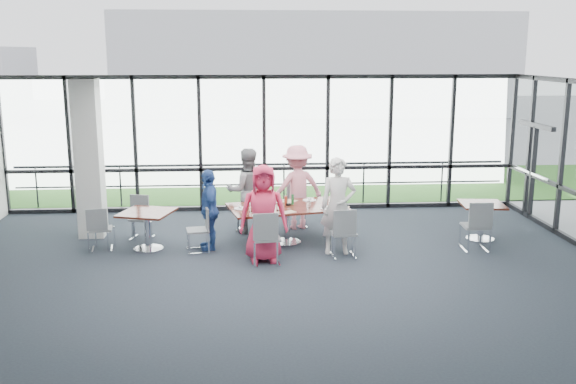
{
  "coord_description": "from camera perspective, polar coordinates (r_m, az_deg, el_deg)",
  "views": [
    {
      "loc": [
        -0.5,
        -9.99,
        3.7
      ],
      "look_at": [
        0.34,
        1.9,
        1.1
      ],
      "focal_mm": 40.0,
      "sensor_mm": 36.0,
      "label": 1
    }
  ],
  "objects": [
    {
      "name": "guard_rail",
      "position": [
        15.92,
        -2.17,
        0.71
      ],
      "size": [
        12.0,
        0.06,
        0.06
      ],
      "primitive_type": "cylinder",
      "rotation": [
        0.0,
        1.57,
        0.0
      ],
      "color": "#2D2D33",
      "rests_on": "ground"
    },
    {
      "name": "plate_end",
      "position": [
        12.38,
        -4.24,
        -1.48
      ],
      "size": [
        0.25,
        0.25,
        0.01
      ],
      "primitive_type": "cylinder",
      "color": "white",
      "rests_on": "main_table"
    },
    {
      "name": "chair_spare_la",
      "position": [
        12.73,
        -16.28,
        -3.17
      ],
      "size": [
        0.46,
        0.46,
        0.82
      ],
      "primitive_type": null,
      "rotation": [
        0.0,
        0.0,
        0.15
      ],
      "color": "slate",
      "rests_on": "ground"
    },
    {
      "name": "ketchup_bottle",
      "position": [
        12.64,
        -0.2,
        -0.77
      ],
      "size": [
        0.06,
        0.06,
        0.18
      ],
      "primitive_type": "cylinder",
      "color": "#A02E1A",
      "rests_on": "main_table"
    },
    {
      "name": "chair_main_end",
      "position": [
        12.23,
        -8.03,
        -3.38
      ],
      "size": [
        0.47,
        0.47,
        0.84
      ],
      "primitive_type": null,
      "rotation": [
        0.0,
        0.0,
        -1.4
      ],
      "color": "slate",
      "rests_on": "ground"
    },
    {
      "name": "side_table_right",
      "position": [
        13.39,
        16.85,
        -1.49
      ],
      "size": [
        0.92,
        0.92,
        0.75
      ],
      "rotation": [
        0.0,
        0.0,
        -0.11
      ],
      "color": "#3C0F0D",
      "rests_on": "ground"
    },
    {
      "name": "plate_fr",
      "position": [
        13.05,
        1.92,
        -0.73
      ],
      "size": [
        0.28,
        0.28,
        0.01
      ],
      "primitive_type": "cylinder",
      "color": "white",
      "rests_on": "main_table"
    },
    {
      "name": "ceiling",
      "position": [
        10.02,
        -1.21,
        9.44
      ],
      "size": [
        12.0,
        10.0,
        0.04
      ],
      "primitive_type": "cube",
      "color": "white",
      "rests_on": "ground"
    },
    {
      "name": "green_bottle",
      "position": [
        12.69,
        0.41,
        -0.67
      ],
      "size": [
        0.05,
        0.05,
        0.2
      ],
      "primitive_type": "cylinder",
      "color": "#21692F",
      "rests_on": "main_table"
    },
    {
      "name": "diner_end",
      "position": [
        12.3,
        -7.01,
        -1.55
      ],
      "size": [
        0.62,
        0.97,
        1.55
      ],
      "primitive_type": "imported",
      "rotation": [
        0.0,
        0.0,
        -1.43
      ],
      "color": "#28498E",
      "rests_on": "ground"
    },
    {
      "name": "tumbler_d",
      "position": [
        12.16,
        -3.3,
        -1.44
      ],
      "size": [
        0.06,
        0.06,
        0.13
      ],
      "primitive_type": "cylinder",
      "color": "white",
      "rests_on": "main_table"
    },
    {
      "name": "apron",
      "position": [
        20.34,
        -2.57,
        1.76
      ],
      "size": [
        80.0,
        70.0,
        0.02
      ],
      "primitive_type": "cube",
      "color": "gray",
      "rests_on": "ground"
    },
    {
      "name": "chair_main_nr",
      "position": [
        11.85,
        4.95,
        -3.64
      ],
      "size": [
        0.47,
        0.47,
        0.91
      ],
      "primitive_type": null,
      "rotation": [
        0.0,
        0.0,
        0.05
      ],
      "color": "slate",
      "rests_on": "ground"
    },
    {
      "name": "plate_nl",
      "position": [
        12.0,
        -2.04,
        -1.89
      ],
      "size": [
        0.25,
        0.25,
        0.01
      ],
      "primitive_type": "cylinder",
      "color": "white",
      "rests_on": "main_table"
    },
    {
      "name": "chair_main_nl",
      "position": [
        11.41,
        -1.91,
        -4.11
      ],
      "size": [
        0.51,
        0.51,
        0.95
      ],
      "primitive_type": null,
      "rotation": [
        0.0,
        0.0,
        0.11
      ],
      "color": "slate",
      "rests_on": "ground"
    },
    {
      "name": "diner_far_right",
      "position": [
        13.62,
        0.82,
        0.43
      ],
      "size": [
        1.28,
        0.9,
        1.79
      ],
      "primitive_type": "imported",
      "rotation": [
        0.0,
        0.0,
        3.43
      ],
      "color": "pink",
      "rests_on": "ground"
    },
    {
      "name": "grass_strip",
      "position": [
        18.37,
        -2.41,
        0.72
      ],
      "size": [
        80.0,
        5.0,
        0.01
      ],
      "primitive_type": "cube",
      "color": "#2D5E1E",
      "rests_on": "ground"
    },
    {
      "name": "plate_fl",
      "position": [
        12.84,
        -3.25,
        -0.96
      ],
      "size": [
        0.28,
        0.28,
        0.01
      ],
      "primitive_type": "cylinder",
      "color": "white",
      "rests_on": "main_table"
    },
    {
      "name": "curtain_wall_back",
      "position": [
        15.15,
        -2.13,
        4.33
      ],
      "size": [
        12.0,
        0.1,
        3.2
      ],
      "primitive_type": "cube",
      "color": "white",
      "rests_on": "ground"
    },
    {
      "name": "menu_c",
      "position": [
        12.98,
        0.16,
        -0.82
      ],
      "size": [
        0.36,
        0.38,
        0.0
      ],
      "primitive_type": "cube",
      "rotation": [
        0.0,
        0.0,
        0.95
      ],
      "color": "beige",
      "rests_on": "main_table"
    },
    {
      "name": "plate_nr",
      "position": [
        12.37,
        3.5,
        -1.48
      ],
      "size": [
        0.26,
        0.26,
        0.01
      ],
      "primitive_type": "cylinder",
      "color": "white",
      "rests_on": "main_table"
    },
    {
      "name": "menu_b",
      "position": [
        12.52,
        4.72,
        -1.36
      ],
      "size": [
        0.37,
        0.31,
        0.0
      ],
      "primitive_type": "cube",
      "rotation": [
        0.0,
        0.0,
        -0.31
      ],
      "color": "beige",
      "rests_on": "main_table"
    },
    {
      "name": "chair_main_fl",
      "position": [
        13.59,
        -3.42,
        -1.39
      ],
      "size": [
        0.57,
        0.57,
        0.97
      ],
      "primitive_type": null,
      "rotation": [
        0.0,
        0.0,
        3.36
      ],
      "color": "slate",
      "rests_on": "ground"
    },
    {
      "name": "diner_near_left",
      "position": [
        11.47,
        -2.2,
        -1.92
      ],
      "size": [
        0.88,
        0.58,
        1.77
      ],
      "primitive_type": "imported",
      "rotation": [
        0.0,
        0.0,
        0.02
      ],
      "color": "#D1284D",
      "rests_on": "ground"
    },
    {
      "name": "tumbler_b",
      "position": [
        12.42,
        1.87,
        -1.13
      ],
      "size": [
        0.07,
        0.07,
        0.13
      ],
      "primitive_type": "cylinder",
      "color": "white",
      "rests_on": "main_table"
    },
    {
      "name": "side_table_left",
      "position": [
        12.46,
        -12.43,
        -2.19
      ],
      "size": [
        1.13,
        1.13,
        0.75
      ],
      "rotation": [
        0.0,
        0.0,
        -0.29
      ],
      "color": "#3C0F0D",
      "rests_on": "ground"
    },
    {
      "name": "chair_spare_r",
      "position": [
        12.68,
        16.32,
        -2.93
      ],
      "size": [
        0.49,
        0.49,
        0.95
      ],
      "primitive_type": null,
      "rotation": [
        0.0,
        0.0,
        -0.05
      ],
      "color": "slate",
      "rests_on": "ground"
    },
    {
      "name": "menu_a",
      "position": [
        12.1,
        -0.0,
        -1.8
      ],
      "size": [
        0.34,
        0.31,
        0.0
      ],
      "primitive_type": "cube",
      "rotation": [
        0.0,
        0.0,
        0.53
      ],
      "color": "beige",
      "rests_on": "main_table"
    },
    {
      "name": "tumbler_a",
      "position": [
        12.22,
        -0.88,
        -1.29
      ],
      "size": [
        0.08,
        0.08,
        0.15
      ],
      "primitive_type": "cylinder",
      "color": "white",
      "rests_on": "main_table"
    },
    {
      "name": "floor",
      "position": [
        10.67,
        -1.13,
        -8.05
      ],
      "size": [
        12.0,
        10.0,
        0.02
      ],
      "primitive_type": "cube",
      "color": "#20252F",
      "rests_on": "ground"
    },
    {
      "name": "chair_main_fr",
      "position": [
        13.82,
        0.65,
        -1.21
      ],
      "size": [
        0.54,
        0.54,
        0.94
      ],
      "primitive_type": null,
      "rotation": [
        0.0,
        0.0,
        3.34
      ],
      "color": "slate",
      "rests_on": "ground"
    },
    {
      "name": "wall_front",
      "position": [
        5.44,
        1.54,
        -10.43
      ],
      "size": [
        12.0,
        0.1,
        3.2
      ],
      "primitive_type": "cube",
      "color": "silver",
      "rests_on": "ground"
    },
    {
      "name": "hangar_main",
      "position": [
        42.24,
        2.12,
        11.36
      ],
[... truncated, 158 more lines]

